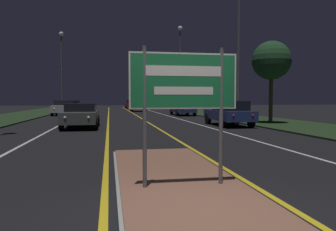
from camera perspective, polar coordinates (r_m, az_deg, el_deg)
The scene contains 21 objects.
ground_plane at distance 4.43m, azimuth 7.13°, elevation -18.00°, with size 160.00×160.00×0.00m, color black.
median_island at distance 5.76m, azimuth 2.71°, elevation -12.60°, with size 2.28×8.32×0.10m.
verge_right at distance 26.29m, azimuth 13.95°, elevation -0.56°, with size 5.00×100.00×0.08m.
centre_line_yellow_left at distance 28.99m, azimuth -10.34°, elevation -0.28°, with size 0.12×70.00×0.01m.
centre_line_yellow_right at distance 29.11m, azimuth -5.10°, elevation -0.23°, with size 0.12×70.00×0.01m.
lane_line_white_left at distance 29.14m, azimuth -16.00°, elevation -0.33°, with size 0.12×70.00×0.01m.
lane_line_white_right at distance 29.50m, azimuth 0.46°, elevation -0.18°, with size 0.12×70.00×0.01m.
edge_line_white_left at distance 29.60m, azimuth -21.78°, elevation -0.38°, with size 0.10×70.00×0.01m.
edge_line_white_right at distance 30.20m, azimuth 6.06°, elevation -0.13°, with size 0.10×70.00×0.01m.
highway_sign at distance 5.55m, azimuth 2.76°, elevation 4.79°, with size 1.85×0.07×2.36m.
streetlight_left_far at distance 37.76m, azimuth -18.02°, elevation 8.78°, with size 0.49×0.49×8.86m.
streetlight_right_near at distance 21.30m, azimuth 12.22°, elevation 16.34°, with size 0.45×0.45×11.14m.
streetlight_right_far at distance 35.11m, azimuth 2.13°, elevation 9.84°, with size 0.50×0.50×9.26m.
car_receding_0 at distance 19.69m, azimuth 10.55°, elevation 0.50°, with size 1.89×4.45×1.47m.
car_receding_1 at distance 31.74m, azimuth 2.58°, elevation 1.37°, with size 1.87×4.67×1.39m.
car_receding_2 at distance 42.00m, azimuth -5.19°, elevation 1.73°, with size 1.91×4.11×1.38m.
car_receding_3 at distance 53.60m, azimuth -6.32°, elevation 1.98°, with size 2.03×4.27×1.42m.
car_approaching_0 at distance 18.79m, azimuth -14.92°, elevation 0.16°, with size 1.92×4.74×1.34m.
car_approaching_1 at distance 33.39m, azimuth -17.75°, elevation 1.34°, with size 1.87×4.28×1.43m.
car_approaching_2 at distance 44.24m, azimuth -16.26°, elevation 1.68°, with size 2.00×4.26×1.39m.
roadside_palm_right at distance 21.59m, azimuth 17.57°, elevation 9.06°, with size 2.41×2.41×5.10m.
Camera 1 is at (-1.24, -3.95, 1.58)m, focal length 35.00 mm.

